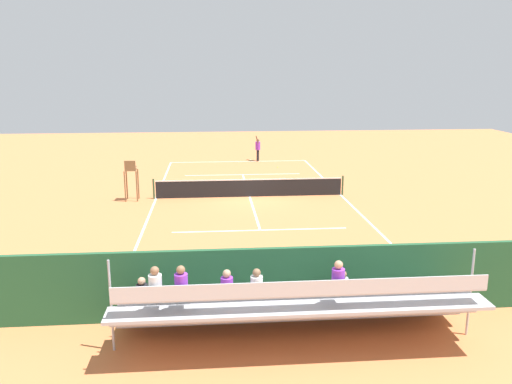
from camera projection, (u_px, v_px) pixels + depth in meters
name	position (u px, v px, depth m)	size (l,w,h in m)	color
ground_plane	(250.00, 197.00, 28.29)	(60.00, 60.00, 0.00)	#D17542
court_line_markings	(250.00, 196.00, 28.32)	(10.10, 22.20, 0.01)	white
tennis_net	(250.00, 188.00, 28.17)	(10.30, 0.10, 1.07)	black
backdrop_wall	(287.00, 282.00, 14.48)	(18.00, 0.16, 2.00)	#235633
bleacher_stand	(288.00, 305.00, 13.15)	(9.06, 2.40, 2.48)	#B2B2B7
umpire_chair	(131.00, 176.00, 27.19)	(0.67, 0.67, 2.14)	brown
courtside_bench	(338.00, 284.00, 15.43)	(1.80, 0.40, 0.93)	#33383D
equipment_bag	(273.00, 300.00, 15.23)	(0.90, 0.36, 0.36)	black
tennis_player	(258.00, 148.00, 38.95)	(0.45, 0.56, 1.93)	black
tennis_racket	(251.00, 160.00, 39.52)	(0.53, 0.49, 0.03)	black
tennis_ball_near	(278.00, 167.00, 36.52)	(0.07, 0.07, 0.07)	#CCDB33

